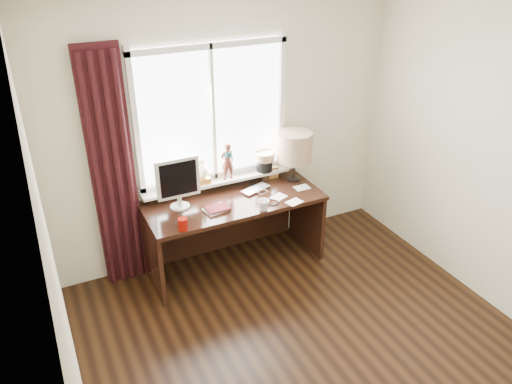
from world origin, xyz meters
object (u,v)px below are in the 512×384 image
laptop (256,189)px  desk (230,217)px  mug (263,205)px  monitor (178,180)px  table_lamp (295,147)px  red_cup (183,224)px

laptop → desk: size_ratio=0.18×
mug → desk: bearing=112.5°
desk → monitor: bearing=-178.5°
laptop → table_lamp: bearing=-14.0°
monitor → table_lamp: table_lamp is taller
monitor → table_lamp: (1.22, 0.03, 0.09)m
monitor → mug: bearing=-29.8°
desk → table_lamp: (0.71, 0.01, 0.61)m
red_cup → table_lamp: bearing=17.3°
mug → monitor: 0.80m
desk → monitor: size_ratio=3.47×
laptop → red_cup: red_cup is taller
laptop → monitor: (-0.78, 0.00, 0.27)m
mug → desk: mug is taller
table_lamp → mug: bearing=-143.2°
red_cup → monitor: (0.10, 0.38, 0.22)m
red_cup → table_lamp: size_ratio=0.21×
mug → table_lamp: 0.75m
mug → desk: size_ratio=0.06×
laptop → monitor: bearing=161.4°
mug → monitor: size_ratio=0.22×
mug → laptop: bearing=74.3°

